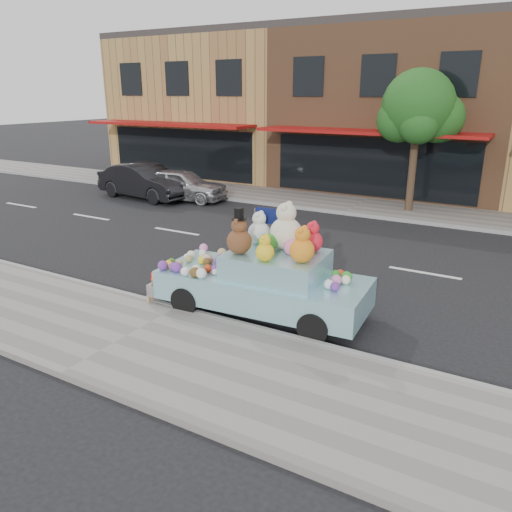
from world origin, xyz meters
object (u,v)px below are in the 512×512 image
Objects in this scene: street_tree at (419,112)px; car_dark at (145,181)px; art_car at (264,276)px; car_silver at (181,185)px.

car_dark is at bearing -164.55° from street_tree.
car_dark is 12.77m from art_car.
art_car is (10.15, -7.75, 0.07)m from car_dark.
street_tree is at bearing -67.97° from car_dark.
street_tree is 1.14× the size of art_car.
art_car is at bearing -92.33° from street_tree.
art_car is (-0.43, -10.68, -2.88)m from street_tree.
art_car reaches higher than car_dark.
art_car reaches higher than car_silver.
street_tree is 11.07m from art_car.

